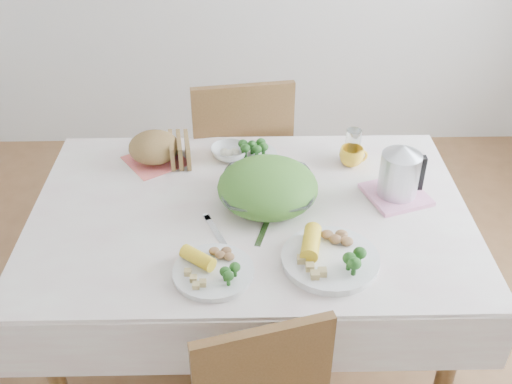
{
  "coord_description": "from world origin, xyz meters",
  "views": [
    {
      "loc": [
        -0.01,
        -1.65,
        1.99
      ],
      "look_at": [
        0.02,
        0.02,
        0.82
      ],
      "focal_mm": 42.0,
      "sensor_mm": 36.0,
      "label": 1
    }
  ],
  "objects_px": {
    "dining_table": "(251,290)",
    "electric_kettle": "(400,168)",
    "chair_far": "(238,167)",
    "dinner_plate_right": "(330,260)",
    "dinner_plate_left": "(214,272)",
    "yellow_mug": "(351,156)",
    "salad_bowl": "(268,193)"
  },
  "relations": [
    {
      "from": "electric_kettle",
      "to": "dinner_plate_right",
      "type": "bearing_deg",
      "value": -128.01
    },
    {
      "from": "dinner_plate_left",
      "to": "chair_far",
      "type": "bearing_deg",
      "value": 86.57
    },
    {
      "from": "dinner_plate_left",
      "to": "electric_kettle",
      "type": "height_order",
      "value": "electric_kettle"
    },
    {
      "from": "dining_table",
      "to": "yellow_mug",
      "type": "height_order",
      "value": "yellow_mug"
    },
    {
      "from": "chair_far",
      "to": "dinner_plate_right",
      "type": "height_order",
      "value": "chair_far"
    },
    {
      "from": "salad_bowl",
      "to": "electric_kettle",
      "type": "height_order",
      "value": "electric_kettle"
    },
    {
      "from": "dining_table",
      "to": "electric_kettle",
      "type": "xyz_separation_m",
      "value": [
        0.52,
        0.07,
        0.51
      ]
    },
    {
      "from": "yellow_mug",
      "to": "electric_kettle",
      "type": "relative_size",
      "value": 0.48
    },
    {
      "from": "chair_far",
      "to": "electric_kettle",
      "type": "xyz_separation_m",
      "value": [
        0.57,
        -0.66,
        0.42
      ]
    },
    {
      "from": "chair_far",
      "to": "dinner_plate_right",
      "type": "distance_m",
      "value": 1.09
    },
    {
      "from": "dining_table",
      "to": "dinner_plate_right",
      "type": "bearing_deg",
      "value": -49.22
    },
    {
      "from": "dining_table",
      "to": "yellow_mug",
      "type": "bearing_deg",
      "value": 35.75
    },
    {
      "from": "dining_table",
      "to": "salad_bowl",
      "type": "height_order",
      "value": "salad_bowl"
    },
    {
      "from": "dinner_plate_left",
      "to": "yellow_mug",
      "type": "height_order",
      "value": "yellow_mug"
    },
    {
      "from": "dinner_plate_right",
      "to": "electric_kettle",
      "type": "relative_size",
      "value": 1.56
    },
    {
      "from": "dinner_plate_right",
      "to": "dining_table",
      "type": "bearing_deg",
      "value": 130.78
    },
    {
      "from": "chair_far",
      "to": "electric_kettle",
      "type": "height_order",
      "value": "electric_kettle"
    },
    {
      "from": "chair_far",
      "to": "dinner_plate_left",
      "type": "bearing_deg",
      "value": 78.11
    },
    {
      "from": "chair_far",
      "to": "dinner_plate_right",
      "type": "relative_size",
      "value": 3.24
    },
    {
      "from": "dining_table",
      "to": "yellow_mug",
      "type": "relative_size",
      "value": 15.06
    },
    {
      "from": "dinner_plate_right",
      "to": "dinner_plate_left",
      "type": "bearing_deg",
      "value": -172.49
    },
    {
      "from": "dinner_plate_left",
      "to": "yellow_mug",
      "type": "bearing_deg",
      "value": 50.32
    },
    {
      "from": "dining_table",
      "to": "chair_far",
      "type": "distance_m",
      "value": 0.74
    },
    {
      "from": "salad_bowl",
      "to": "yellow_mug",
      "type": "bearing_deg",
      "value": 36.14
    },
    {
      "from": "dining_table",
      "to": "electric_kettle",
      "type": "distance_m",
      "value": 0.73
    },
    {
      "from": "dinner_plate_left",
      "to": "dinner_plate_right",
      "type": "xyz_separation_m",
      "value": [
        0.35,
        0.05,
        0.0
      ]
    },
    {
      "from": "chair_far",
      "to": "yellow_mug",
      "type": "relative_size",
      "value": 10.53
    },
    {
      "from": "dinner_plate_left",
      "to": "electric_kettle",
      "type": "distance_m",
      "value": 0.75
    },
    {
      "from": "dining_table",
      "to": "chair_far",
      "type": "relative_size",
      "value": 1.43
    },
    {
      "from": "salad_bowl",
      "to": "electric_kettle",
      "type": "bearing_deg",
      "value": 3.23
    },
    {
      "from": "dining_table",
      "to": "dinner_plate_left",
      "type": "distance_m",
      "value": 0.53
    },
    {
      "from": "salad_bowl",
      "to": "dinner_plate_right",
      "type": "bearing_deg",
      "value": -60.59
    }
  ]
}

